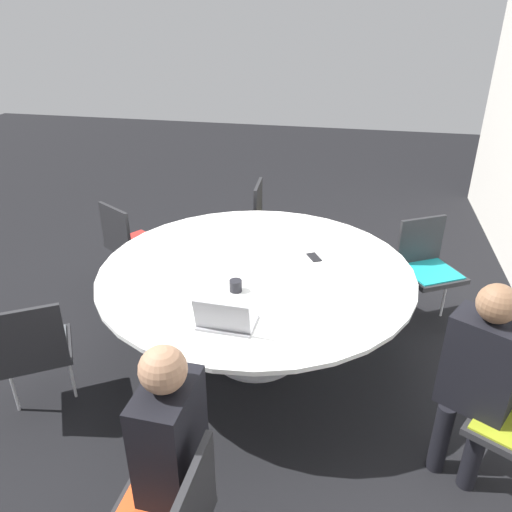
# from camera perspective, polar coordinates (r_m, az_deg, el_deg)

# --- Properties ---
(ground_plane) EXTENTS (16.00, 16.00, 0.00)m
(ground_plane) POSITION_cam_1_polar(r_m,az_deg,el_deg) (3.92, 0.00, -11.14)
(ground_plane) COLOR black
(conference_table) EXTENTS (2.21, 2.21, 0.75)m
(conference_table) POSITION_cam_1_polar(r_m,az_deg,el_deg) (3.55, 0.00, -2.75)
(conference_table) COLOR #B7B7BC
(conference_table) RESTS_ON ground_plane
(chair_2) EXTENTS (0.58, 0.59, 0.86)m
(chair_2) POSITION_cam_1_polar(r_m,az_deg,el_deg) (4.33, 18.97, -0.71)
(chair_2) COLOR #262628
(chair_2) RESTS_ON ground_plane
(chair_3) EXTENTS (0.47, 0.45, 0.86)m
(chair_3) POSITION_cam_1_polar(r_m,az_deg,el_deg) (4.97, 1.70, 4.41)
(chair_3) COLOR #262628
(chair_3) RESTS_ON ground_plane
(chair_4) EXTENTS (0.59, 0.59, 0.86)m
(chair_4) POSITION_cam_1_polar(r_m,az_deg,el_deg) (4.64, -14.24, 1.84)
(chair_4) COLOR #262628
(chair_4) RESTS_ON ground_plane
(chair_5) EXTENTS (0.59, 0.60, 0.86)m
(chair_5) POSITION_cam_1_polar(r_m,az_deg,el_deg) (3.43, -24.16, -9.46)
(chair_5) COLOR #262628
(chair_5) RESTS_ON ground_plane
(person_0) EXTENTS (0.37, 0.27, 1.21)m
(person_0) POSITION_cam_1_polar(r_m,az_deg,el_deg) (2.35, -10.09, -20.15)
(person_0) COLOR black
(person_0) RESTS_ON ground_plane
(person_1) EXTENTS (0.37, 0.42, 1.21)m
(person_1) POSITION_cam_1_polar(r_m,az_deg,el_deg) (2.91, 24.19, -11.83)
(person_1) COLOR black
(person_1) RESTS_ON ground_plane
(laptop) EXTENTS (0.26, 0.33, 0.21)m
(laptop) POSITION_cam_1_polar(r_m,az_deg,el_deg) (2.87, -3.54, -7.34)
(laptop) COLOR #99999E
(laptop) RESTS_ON conference_table
(coffee_cup) EXTENTS (0.08, 0.08, 0.08)m
(coffee_cup) POSITION_cam_1_polar(r_m,az_deg,el_deg) (3.23, -2.34, -3.41)
(coffee_cup) COLOR black
(coffee_cup) RESTS_ON conference_table
(cell_phone) EXTENTS (0.16, 0.13, 0.01)m
(cell_phone) POSITION_cam_1_polar(r_m,az_deg,el_deg) (3.68, 6.65, -0.14)
(cell_phone) COLOR black
(cell_phone) RESTS_ON conference_table
(handbag) EXTENTS (0.36, 0.16, 0.28)m
(handbag) POSITION_cam_1_polar(r_m,az_deg,el_deg) (5.31, -4.61, 1.44)
(handbag) COLOR black
(handbag) RESTS_ON ground_plane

